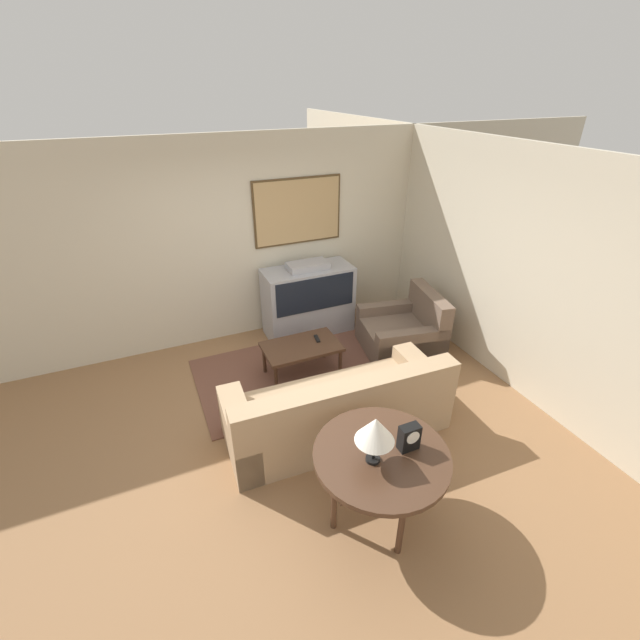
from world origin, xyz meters
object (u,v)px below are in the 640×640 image
Objects in this scene: armchair at (403,333)px; mantel_clock at (409,437)px; tv at (308,300)px; table_lamp at (375,430)px; couch at (338,410)px; coffee_table at (302,349)px; console_table at (381,460)px.

armchair is 5.06× the size of mantel_clock.
table_lamp is (-0.74, -3.09, 0.53)m from tv.
couch is 5.57× the size of table_lamp.
coffee_table is (-1.46, 0.01, 0.12)m from armchair.
table_lamp reaches higher than coffee_table.
mantel_clock is (0.21, -0.03, 0.18)m from console_table.
tv is 3.14m from mantel_clock.
tv is 2.11m from couch.
coffee_table is 2.24× the size of table_lamp.
console_table is at bearing -27.13° from armchair.
console_table is 0.38m from table_lamp.
couch is at bearing 94.26° from mantel_clock.
mantel_clock is at bearing -88.53° from coffee_table.
couch is 2.07× the size of armchair.
armchair is (0.98, -0.97, -0.24)m from tv.
table_lamp reaches higher than tv.
couch is 1.10m from console_table.
armchair is 2.61m from mantel_clock.
couch is at bearing 77.52° from table_lamp.
armchair is 1.47m from coffee_table.
couch is 2.49× the size of coffee_table.
table_lamp is (-0.23, -1.05, 0.74)m from couch.
tv is 1.40m from armchair.
tv is at bearing 63.35° from coffee_table.
coffee_table is at bearing 83.15° from table_lamp.
console_table is (-1.62, -2.09, 0.40)m from armchair.
armchair is at bearing -142.10° from couch.
mantel_clock reaches higher than armchair.
console_table is (-0.16, -2.10, 0.28)m from coffee_table.
armchair is 1.04× the size of console_table.
table_lamp is (-1.72, -2.12, 0.77)m from armchair.
mantel_clock is (0.08, -1.05, 0.55)m from couch.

